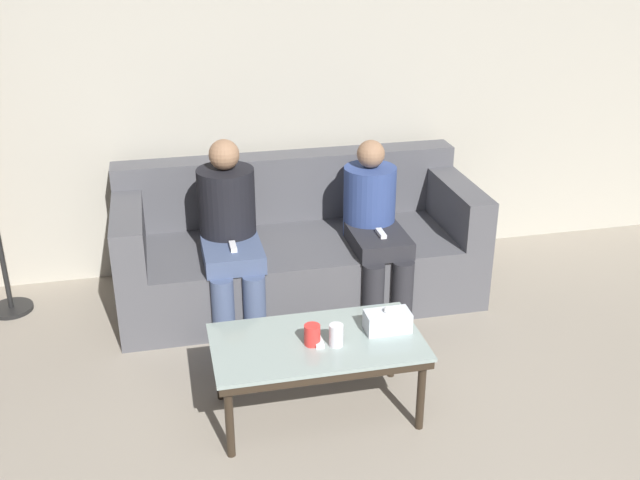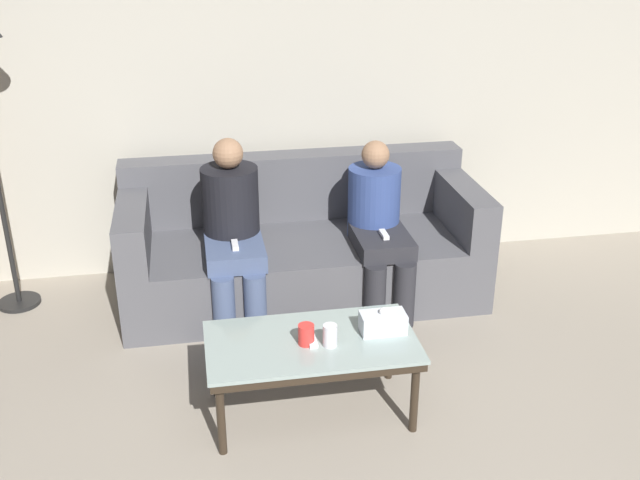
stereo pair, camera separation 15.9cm
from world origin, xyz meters
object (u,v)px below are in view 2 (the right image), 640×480
at_px(cup_near_right, 306,335).
at_px(seated_person_mid_left, 378,222).
at_px(seated_person_left_end, 233,226).
at_px(tissue_box, 383,322).
at_px(coffee_table, 311,348).
at_px(couch, 301,248).
at_px(game_remote, 311,339).
at_px(cup_near_left, 330,335).

relative_size(cup_near_right, seated_person_mid_left, 0.10).
bearing_deg(seated_person_left_end, tissue_box, -58.57).
bearing_deg(seated_person_left_end, seated_person_mid_left, -1.05).
xyz_separation_m(coffee_table, cup_near_right, (-0.03, -0.03, 0.09)).
bearing_deg(tissue_box, couch, 99.13).
bearing_deg(seated_person_mid_left, tissue_box, -102.94).
bearing_deg(game_remote, cup_near_right, -138.97).
height_order(tissue_box, seated_person_mid_left, seated_person_mid_left).
height_order(couch, game_remote, couch).
relative_size(tissue_box, game_remote, 1.47).
relative_size(cup_near_left, tissue_box, 0.50).
distance_m(seated_person_left_end, seated_person_mid_left, 0.88).
bearing_deg(couch, coffee_table, -96.78).
relative_size(couch, coffee_table, 2.20).
relative_size(couch, tissue_box, 10.12).
distance_m(cup_near_left, tissue_box, 0.29).
xyz_separation_m(cup_near_left, seated_person_left_end, (-0.37, 1.13, 0.11)).
distance_m(coffee_table, tissue_box, 0.37).
xyz_separation_m(game_remote, seated_person_mid_left, (0.59, 1.06, 0.12)).
xyz_separation_m(cup_near_left, tissue_box, (0.28, 0.08, -0.00)).
bearing_deg(couch, cup_near_right, -97.91).
xyz_separation_m(cup_near_right, seated_person_left_end, (-0.26, 1.10, 0.11)).
relative_size(seated_person_left_end, seated_person_mid_left, 1.06).
relative_size(game_remote, seated_person_left_end, 0.14).
distance_m(couch, tissue_box, 1.29).
distance_m(cup_near_left, game_remote, 0.11).
xyz_separation_m(couch, game_remote, (-0.15, -1.28, 0.12)).
distance_m(couch, game_remote, 1.30).
bearing_deg(cup_near_right, couch, 82.09).
bearing_deg(cup_near_right, game_remote, 41.03).
xyz_separation_m(coffee_table, game_remote, (0.00, 0.00, 0.05)).
xyz_separation_m(cup_near_left, seated_person_mid_left, (0.52, 1.12, 0.08)).
distance_m(cup_near_left, cup_near_right, 0.11).
bearing_deg(coffee_table, seated_person_mid_left, 60.66).
xyz_separation_m(couch, seated_person_mid_left, (0.44, -0.22, 0.24)).
height_order(cup_near_left, game_remote, cup_near_left).
bearing_deg(cup_near_left, game_remote, 142.83).
height_order(tissue_box, game_remote, tissue_box).
height_order(coffee_table, seated_person_left_end, seated_person_left_end).
distance_m(cup_near_right, tissue_box, 0.39).
distance_m(cup_near_right, seated_person_left_end, 1.13).
height_order(cup_near_left, seated_person_left_end, seated_person_left_end).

